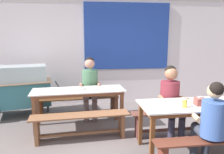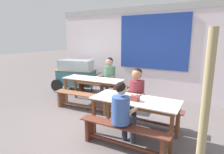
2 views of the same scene
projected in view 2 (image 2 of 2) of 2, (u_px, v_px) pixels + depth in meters
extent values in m
plane|color=#675D5C|center=(106.00, 122.00, 4.42)|extent=(40.00, 40.00, 0.00)
cube|color=silver|center=(146.00, 55.00, 6.33)|extent=(6.99, 0.12, 2.76)
cube|color=#213D94|center=(153.00, 42.00, 6.04)|extent=(2.27, 0.03, 1.74)
cube|color=#AAABA7|center=(148.00, 9.00, 6.04)|extent=(6.99, 0.20, 0.20)
cube|color=silver|center=(93.00, 79.00, 5.52)|extent=(1.84, 0.75, 0.02)
cube|color=brown|center=(93.00, 80.00, 5.53)|extent=(1.75, 0.69, 0.06)
cube|color=brown|center=(122.00, 94.00, 5.48)|extent=(0.06, 0.06, 0.69)
cube|color=brown|center=(115.00, 99.00, 5.05)|extent=(0.06, 0.06, 0.69)
cube|color=brown|center=(76.00, 87.00, 6.16)|extent=(0.06, 0.06, 0.69)
cube|color=brown|center=(66.00, 91.00, 5.73)|extent=(0.06, 0.06, 0.69)
cube|color=silver|center=(135.00, 100.00, 3.67)|extent=(1.73, 0.76, 0.02)
cube|color=brown|center=(135.00, 102.00, 3.67)|extent=(1.64, 0.70, 0.06)
cube|color=brown|center=(177.00, 122.00, 3.65)|extent=(0.06, 0.06, 0.69)
cube|color=brown|center=(171.00, 136.00, 3.14)|extent=(0.06, 0.06, 0.69)
cube|color=brown|center=(108.00, 108.00, 4.37)|extent=(0.06, 0.06, 0.69)
cube|color=brown|center=(94.00, 117.00, 3.85)|extent=(0.06, 0.06, 0.69)
cube|color=#523118|center=(102.00, 85.00, 6.07)|extent=(1.85, 0.43, 0.02)
cube|color=#4D2D1F|center=(125.00, 95.00, 5.79)|extent=(0.08, 0.24, 0.44)
cube|color=#552A12|center=(82.00, 89.00, 6.45)|extent=(0.08, 0.24, 0.44)
cube|color=#523118|center=(102.00, 95.00, 6.14)|extent=(1.55, 0.17, 0.04)
cube|color=brown|center=(83.00, 94.00, 5.09)|extent=(1.74, 0.46, 0.02)
cube|color=brown|center=(107.00, 106.00, 4.83)|extent=(0.08, 0.27, 0.44)
cube|color=brown|center=(62.00, 99.00, 5.45)|extent=(0.08, 0.27, 0.44)
cube|color=brown|center=(83.00, 106.00, 5.16)|extent=(1.44, 0.16, 0.04)
cube|color=brown|center=(144.00, 106.00, 4.21)|extent=(1.75, 0.30, 0.02)
cube|color=brown|center=(178.00, 123.00, 3.91)|extent=(0.07, 0.22, 0.44)
cube|color=brown|center=(114.00, 110.00, 4.60)|extent=(0.07, 0.22, 0.44)
cube|color=brown|center=(143.00, 120.00, 4.28)|extent=(1.46, 0.08, 0.04)
cube|color=brown|center=(123.00, 126.00, 3.25)|extent=(1.67, 0.29, 0.02)
cube|color=brown|center=(163.00, 149.00, 2.97)|extent=(0.07, 0.21, 0.44)
cube|color=brown|center=(89.00, 129.00, 3.63)|extent=(0.07, 0.21, 0.44)
cube|color=brown|center=(122.00, 144.00, 3.32)|extent=(1.38, 0.08, 0.04)
cube|color=teal|center=(76.00, 77.00, 6.98)|extent=(1.46, 0.98, 0.55)
cube|color=silver|center=(76.00, 65.00, 6.89)|extent=(1.32, 0.88, 0.37)
cube|color=tan|center=(76.00, 70.00, 6.92)|extent=(1.56, 1.07, 0.02)
cylinder|color=black|center=(67.00, 81.00, 7.55)|extent=(0.46, 0.16, 0.46)
cylinder|color=black|center=(57.00, 86.00, 6.86)|extent=(0.46, 0.16, 0.46)
cylinder|color=#333333|center=(92.00, 89.00, 6.90)|extent=(0.05, 0.05, 0.23)
cylinder|color=#3F3F3F|center=(98.00, 74.00, 6.72)|extent=(0.20, 0.66, 0.04)
cylinder|color=#333847|center=(133.00, 131.00, 3.52)|extent=(0.11, 0.11, 0.46)
cylinder|color=#333847|center=(125.00, 129.00, 3.62)|extent=(0.11, 0.11, 0.46)
cylinder|color=#333847|center=(129.00, 120.00, 3.34)|extent=(0.15, 0.35, 0.13)
cylinder|color=#333847|center=(121.00, 118.00, 3.44)|extent=(0.15, 0.35, 0.13)
cylinder|color=#3B5BA1|center=(121.00, 110.00, 3.21)|extent=(0.32, 0.32, 0.48)
sphere|color=tan|center=(121.00, 89.00, 3.15)|extent=(0.20, 0.20, 0.20)
sphere|color=black|center=(120.00, 87.00, 3.12)|extent=(0.18, 0.18, 0.18)
cylinder|color=tan|center=(135.00, 110.00, 3.27)|extent=(0.09, 0.31, 0.08)
cylinder|color=tan|center=(117.00, 106.00, 3.46)|extent=(0.09, 0.31, 0.09)
cylinder|color=#6C5A58|center=(102.00, 95.00, 5.78)|extent=(0.11, 0.11, 0.46)
cylinder|color=#6C5A58|center=(107.00, 96.00, 5.69)|extent=(0.11, 0.11, 0.46)
cylinder|color=#6C5A58|center=(105.00, 85.00, 5.86)|extent=(0.13, 0.35, 0.13)
cylinder|color=#6C5A58|center=(109.00, 86.00, 5.77)|extent=(0.13, 0.35, 0.13)
cylinder|color=#497555|center=(110.00, 76.00, 5.89)|extent=(0.35, 0.35, 0.57)
sphere|color=#AF7866|center=(109.00, 62.00, 5.78)|extent=(0.22, 0.22, 0.22)
sphere|color=black|center=(110.00, 61.00, 5.80)|extent=(0.20, 0.20, 0.20)
cylinder|color=#AF7866|center=(101.00, 76.00, 5.83)|extent=(0.07, 0.31, 0.11)
cylinder|color=#AF7866|center=(112.00, 78.00, 5.64)|extent=(0.07, 0.30, 0.07)
cylinder|color=#333145|center=(126.00, 119.00, 4.07)|extent=(0.11, 0.11, 0.46)
cylinder|color=#333145|center=(134.00, 120.00, 3.99)|extent=(0.11, 0.11, 0.46)
cylinder|color=#333145|center=(130.00, 104.00, 4.17)|extent=(0.13, 0.40, 0.13)
cylinder|color=#333145|center=(137.00, 105.00, 4.08)|extent=(0.13, 0.40, 0.13)
cylinder|color=maroon|center=(137.00, 92.00, 4.23)|extent=(0.33, 0.33, 0.52)
sphere|color=#9A664A|center=(137.00, 74.00, 4.13)|extent=(0.22, 0.22, 0.22)
sphere|color=black|center=(137.00, 72.00, 4.14)|extent=(0.20, 0.20, 0.20)
cylinder|color=#9A664A|center=(126.00, 93.00, 4.17)|extent=(0.07, 0.31, 0.09)
cylinder|color=#9A664A|center=(142.00, 96.00, 3.99)|extent=(0.07, 0.31, 0.11)
cube|color=brown|center=(135.00, 98.00, 3.57)|extent=(0.15, 0.13, 0.11)
cube|color=white|center=(135.00, 95.00, 3.55)|extent=(0.06, 0.04, 0.02)
cylinder|color=yellow|center=(120.00, 97.00, 3.64)|extent=(0.07, 0.07, 0.12)
cylinder|color=white|center=(120.00, 93.00, 3.63)|extent=(0.07, 0.07, 0.02)
cylinder|color=silver|center=(95.00, 78.00, 5.48)|extent=(0.12, 0.12, 0.04)
cylinder|color=tan|center=(203.00, 125.00, 2.03)|extent=(0.09, 0.09, 2.06)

